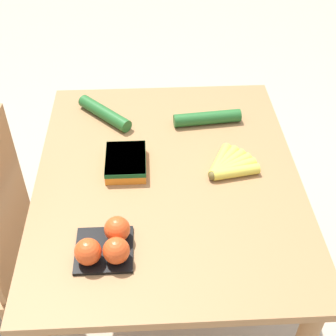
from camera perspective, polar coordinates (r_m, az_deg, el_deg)
name	(u,v)px	position (r m, az deg, el deg)	size (l,w,h in m)	color
ground_plane	(168,304)	(2.16, 0.00, -16.22)	(12.00, 12.00, 0.00)	#B7A88E
dining_table	(168,200)	(1.65, 0.00, -3.95)	(1.09, 0.88, 0.78)	#9E7044
banana_bunch	(229,166)	(1.58, 7.40, 0.25)	(0.17, 0.18, 0.04)	brown
tomato_pack	(107,245)	(1.32, -7.48, -9.25)	(0.16, 0.16, 0.08)	black
carrot_bag	(126,161)	(1.58, -5.16, 0.80)	(0.17, 0.13, 0.05)	orange
cucumber_near	(104,113)	(1.81, -7.75, 6.64)	(0.22, 0.21, 0.05)	#236028
cucumber_far	(207,118)	(1.78, 4.81, 6.09)	(0.07, 0.26, 0.05)	#236028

